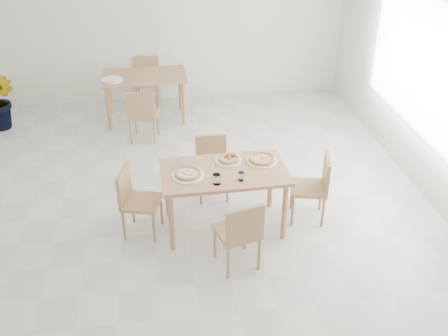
{
  "coord_description": "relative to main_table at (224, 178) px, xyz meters",
  "views": [
    {
      "loc": [
        -0.24,
        -5.23,
        3.66
      ],
      "look_at": [
        0.42,
        -0.4,
        0.78
      ],
      "focal_mm": 42.0,
      "sensor_mm": 36.0,
      "label": 1
    }
  ],
  "objects": [
    {
      "name": "chair_back_s",
      "position": [
        -0.89,
        2.28,
        -0.18
      ],
      "size": [
        0.47,
        0.47,
        0.82
      ],
      "rotation": [
        0.0,
        0.0,
        2.96
      ],
      "color": "#A87954",
      "rests_on": "ground"
    },
    {
      "name": "second_table",
      "position": [
        -0.85,
        3.06,
        -0.01
      ],
      "size": [
        1.32,
        0.78,
        0.75
      ],
      "rotation": [
        0.0,
        0.0,
        0.03
      ],
      "color": "#A87954",
      "rests_on": "ground"
    },
    {
      "name": "chair_north",
      "position": [
        -0.05,
        0.73,
        -0.21
      ],
      "size": [
        0.38,
        0.38,
        0.77
      ],
      "rotation": [
        0.0,
        0.0,
        -0.01
      ],
      "color": "#A87954",
      "rests_on": "ground"
    },
    {
      "name": "pizza_margherita",
      "position": [
        0.44,
        0.14,
        0.12
      ],
      "size": [
        0.39,
        0.39,
        0.03
      ],
      "rotation": [
        0.0,
        0.0,
        -0.43
      ],
      "color": "tan",
      "rests_on": "plate_margherita"
    },
    {
      "name": "chair_west",
      "position": [
        -0.99,
        0.04,
        -0.19
      ],
      "size": [
        0.49,
        0.49,
        0.8
      ],
      "rotation": [
        0.0,
        0.0,
        1.3
      ],
      "color": "#A87954",
      "rests_on": "ground"
    },
    {
      "name": "chair_east",
      "position": [
        1.06,
        0.03,
        -0.18
      ],
      "size": [
        0.48,
        0.48,
        0.81
      ],
      "rotation": [
        0.0,
        0.0,
        -1.79
      ],
      "color": "#A87954",
      "rests_on": "ground"
    },
    {
      "name": "fork_b",
      "position": [
        0.18,
        -0.24,
        0.1
      ],
      "size": [
        0.05,
        0.19,
        0.01
      ],
      "primitive_type": "cube",
      "rotation": [
        0.0,
        0.0,
        0.17
      ],
      "color": "silver",
      "rests_on": "main_table"
    },
    {
      "name": "chair_back_n",
      "position": [
        -0.81,
        3.73,
        -0.19
      ],
      "size": [
        0.43,
        0.43,
        0.8
      ],
      "rotation": [
        0.0,
        0.0,
        -0.09
      ],
      "color": "#A87954",
      "rests_on": "ground"
    },
    {
      "name": "pizza_mushroom",
      "position": [
        -0.4,
        -0.06,
        0.12
      ],
      "size": [
        0.32,
        0.32,
        0.03
      ],
      "rotation": [
        0.0,
        0.0,
        0.11
      ],
      "color": "tan",
      "rests_on": "plate_mushroom"
    },
    {
      "name": "tumbler_a",
      "position": [
        -0.11,
        -0.25,
        0.15
      ],
      "size": [
        0.08,
        0.08,
        0.11
      ],
      "primitive_type": "cylinder",
      "color": "white",
      "rests_on": "main_table"
    },
    {
      "name": "plate_empty",
      "position": [
        -1.33,
        2.9,
        0.1
      ],
      "size": [
        0.33,
        0.33,
        0.02
      ],
      "primitive_type": "cylinder",
      "color": "white",
      "rests_on": "second_table"
    },
    {
      "name": "plate_margherita",
      "position": [
        0.44,
        0.14,
        0.1
      ],
      "size": [
        0.35,
        0.35,
        0.02
      ],
      "primitive_type": "cylinder",
      "color": "white",
      "rests_on": "main_table"
    },
    {
      "name": "main_table",
      "position": [
        0.0,
        0.0,
        0.0
      ],
      "size": [
        1.39,
        0.81,
        0.75
      ],
      "rotation": [
        0.0,
        0.0,
        0.03
      ],
      "color": "tan",
      "rests_on": "ground"
    },
    {
      "name": "fork_a",
      "position": [
        -0.11,
        -0.04,
        0.1
      ],
      "size": [
        0.07,
        0.17,
        0.01
      ],
      "primitive_type": "cube",
      "rotation": [
        0.0,
        0.0,
        0.34
      ],
      "color": "silver",
      "rests_on": "main_table"
    },
    {
      "name": "plate_mushroom",
      "position": [
        -0.4,
        -0.06,
        0.1
      ],
      "size": [
        0.35,
        0.35,
        0.02
      ],
      "primitive_type": "cylinder",
      "color": "white",
      "rests_on": "main_table"
    },
    {
      "name": "room",
      "position": [
        2.56,
        0.7,
        0.84
      ],
      "size": [
        7.28,
        7.0,
        7.0
      ],
      "color": "silver",
      "rests_on": "ground"
    },
    {
      "name": "pizza_pepperoni",
      "position": [
        0.08,
        0.2,
        0.12
      ],
      "size": [
        0.3,
        0.3,
        0.03
      ],
      "rotation": [
        0.0,
        0.0,
        -0.31
      ],
      "color": "tan",
      "rests_on": "plate_pepperoni"
    },
    {
      "name": "napkin_holder",
      "position": [
        -0.41,
        0.18,
        0.15
      ],
      "size": [
        0.12,
        0.07,
        0.13
      ],
      "rotation": [
        0.0,
        0.0,
        -0.1
      ],
      "color": "silver",
      "rests_on": "main_table"
    },
    {
      "name": "chair_south",
      "position": [
        0.06,
        -0.73,
        -0.19
      ],
      "size": [
        0.49,
        0.49,
        0.81
      ],
      "rotation": [
        0.0,
        0.0,
        3.41
      ],
      "color": "#A87954",
      "rests_on": "ground"
    },
    {
      "name": "plate_pepperoni",
      "position": [
        0.08,
        0.2,
        0.1
      ],
      "size": [
        0.3,
        0.3,
        0.02
      ],
      "primitive_type": "cylinder",
      "color": "white",
      "rests_on": "main_table"
    },
    {
      "name": "tumbler_b",
      "position": [
        0.15,
        -0.22,
        0.14
      ],
      "size": [
        0.07,
        0.07,
        0.09
      ],
      "primitive_type": "cylinder",
      "color": "white",
      "rests_on": "main_table"
    }
  ]
}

